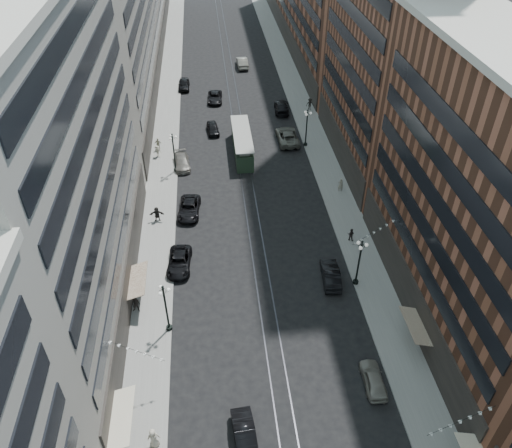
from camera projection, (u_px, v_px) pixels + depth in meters
name	position (u px, v px, depth m)	size (l,w,h in m)	color
ground	(242.00, 149.00, 71.24)	(220.00, 220.00, 0.00)	black
sidewalk_west	(167.00, 121.00, 78.10)	(4.00, 180.00, 0.15)	gray
sidewalk_east	(305.00, 114.00, 79.87)	(4.00, 180.00, 0.15)	gray
rail_west	(232.00, 118.00, 78.97)	(0.12, 180.00, 0.02)	#2D2D33
rail_east	(241.00, 117.00, 79.08)	(0.12, 180.00, 0.02)	#2D2D33
building_west_mid	(55.00, 176.00, 40.13)	(8.00, 36.00, 28.00)	gray
building_east_mid	(481.00, 207.00, 40.21)	(8.00, 30.00, 24.00)	brown
lamppost_sw_far	(166.00, 307.00, 43.64)	(1.03, 1.14, 5.52)	black
lamppost_sw_mid	(174.00, 151.00, 64.68)	(1.03, 1.14, 5.52)	black
lamppost_se_far	(359.00, 261.00, 48.23)	(1.03, 1.14, 5.52)	black
lamppost_se_mid	(307.00, 127.00, 70.05)	(1.03, 1.14, 5.52)	black
streetcar	(242.00, 144.00, 69.64)	(2.46, 11.10, 3.07)	#253A26
car_2	(179.00, 262.00, 51.67)	(2.33, 5.04, 1.40)	black
car_4	(373.00, 379.00, 40.68)	(1.63, 4.06, 1.38)	gray
car_5	(245.00, 436.00, 36.79)	(1.57, 4.50, 1.48)	black
pedestrian_1	(154.00, 438.00, 36.31)	(0.94, 0.51, 1.92)	#B9AF99
pedestrian_2	(136.00, 305.00, 46.58)	(0.87, 0.48, 1.78)	black
car_7	(189.00, 208.00, 58.92)	(2.42, 5.25, 1.46)	black
car_8	(182.00, 162.00, 67.16)	(1.99, 4.90, 1.42)	#66625B
car_9	(184.00, 84.00, 87.39)	(1.89, 4.69, 1.60)	black
car_10	(331.00, 275.00, 50.10)	(1.65, 4.72, 1.55)	black
car_11	(287.00, 136.00, 72.49)	(2.88, 6.26, 1.74)	#646359
car_12	(282.00, 107.00, 80.30)	(2.24, 5.51, 1.60)	black
car_13	(213.00, 128.00, 74.71)	(1.66, 4.13, 1.41)	black
car_14	(242.00, 62.00, 95.38)	(1.88, 5.39, 1.78)	gray
pedestrian_5	(157.00, 214.00, 57.52)	(1.69, 0.49, 1.82)	black
pedestrian_6	(158.00, 144.00, 70.33)	(1.06, 0.48, 1.81)	#BBB69B
pedestrian_7	(351.00, 234.00, 54.84)	(0.74, 0.41, 1.53)	black
pedestrian_8	(341.00, 185.00, 62.28)	(0.66, 0.43, 1.82)	gray
pedestrian_9	(310.00, 104.00, 80.39)	(1.25, 0.52, 1.94)	black
car_extra_0	(215.00, 97.00, 83.41)	(2.31, 5.01, 1.39)	black
pedestrian_extra_0	(157.00, 151.00, 68.88)	(1.07, 0.44, 1.66)	#9E9983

